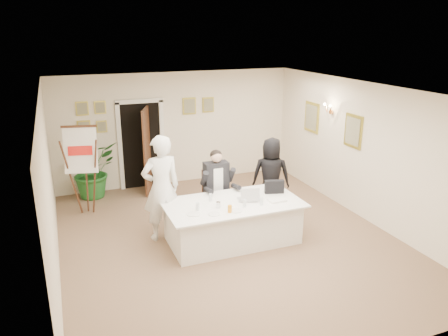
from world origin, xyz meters
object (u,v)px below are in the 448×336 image
object	(u,v)px
seated_man	(217,187)
standing_man	(161,188)
laptop_bag	(274,187)
paper_stack	(277,200)
steel_jug	(218,205)
oj_glass	(230,209)
flip_chart	(84,175)
standing_woman	(271,175)
potted_palm	(91,171)
laptop	(248,193)
conference_table	(233,221)

from	to	relation	value
seated_man	standing_man	bearing A→B (deg)	-162.74
laptop_bag	paper_stack	world-z (taller)	laptop_bag
steel_jug	oj_glass	bearing A→B (deg)	-66.21
seated_man	flip_chart	world-z (taller)	flip_chart
standing_woman	laptop_bag	size ratio (longest dim) A/B	4.43
oj_glass	steel_jug	world-z (taller)	oj_glass
seated_man	standing_man	size ratio (longest dim) A/B	0.77
potted_palm	oj_glass	world-z (taller)	potted_palm
laptop_bag	steel_jug	size ratio (longest dim) A/B	3.35
potted_palm	oj_glass	xyz separation A→B (m)	(1.98, -3.70, 0.20)
potted_palm	oj_glass	distance (m)	4.20
seated_man	steel_jug	size ratio (longest dim) A/B	13.99
laptop	laptop_bag	size ratio (longest dim) A/B	1.00
seated_man	laptop	bearing A→B (deg)	-69.26
potted_palm	steel_jug	world-z (taller)	potted_palm
laptop_bag	oj_glass	bearing A→B (deg)	-139.03
flip_chart	laptop_bag	size ratio (longest dim) A/B	5.17
conference_table	laptop	xyz separation A→B (m)	(0.30, 0.02, 0.52)
oj_glass	standing_woman	bearing A→B (deg)	42.80
seated_man	steel_jug	bearing A→B (deg)	-105.85
steel_jug	seated_man	bearing A→B (deg)	70.63
standing_man	seated_man	bearing A→B (deg)	-172.44
flip_chart	standing_woman	xyz separation A→B (m)	(3.71, -1.29, -0.06)
potted_palm	laptop	size ratio (longest dim) A/B	3.49
paper_stack	flip_chart	bearing A→B (deg)	141.74
seated_man	paper_stack	distance (m)	1.36
flip_chart	laptop	bearing A→B (deg)	-39.90
oj_glass	potted_palm	bearing A→B (deg)	118.14
potted_palm	laptop_bag	bearing A→B (deg)	-45.31
laptop	oj_glass	size ratio (longest dim) A/B	2.82
conference_table	flip_chart	xyz separation A→B (m)	(-2.42, 2.29, 0.49)
potted_palm	steel_jug	size ratio (longest dim) A/B	11.61
seated_man	potted_palm	world-z (taller)	seated_man
standing_man	standing_woman	distance (m)	2.51
standing_woman	potted_palm	world-z (taller)	standing_woman
standing_woman	steel_jug	bearing A→B (deg)	63.27
flip_chart	laptop	size ratio (longest dim) A/B	5.19
seated_man	oj_glass	size ratio (longest dim) A/B	11.84
seated_man	paper_stack	bearing A→B (deg)	-52.77
conference_table	standing_man	distance (m)	1.45
seated_man	oj_glass	xyz separation A→B (m)	(-0.25, -1.30, 0.07)
potted_palm	oj_glass	bearing A→B (deg)	-61.86
paper_stack	steel_jug	bearing A→B (deg)	175.34
conference_table	oj_glass	bearing A→B (deg)	-118.70
flip_chart	laptop	world-z (taller)	flip_chart
conference_table	standing_man	bearing A→B (deg)	152.80
flip_chart	paper_stack	size ratio (longest dim) A/B	6.03
oj_glass	laptop	bearing A→B (deg)	38.72
flip_chart	standing_woman	size ratio (longest dim) A/B	1.17
standing_man	steel_jug	distance (m)	1.13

